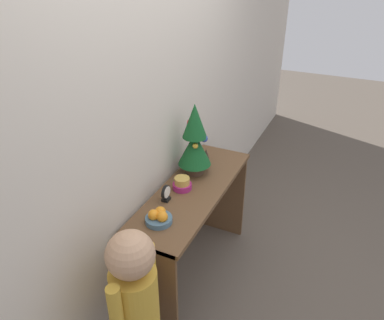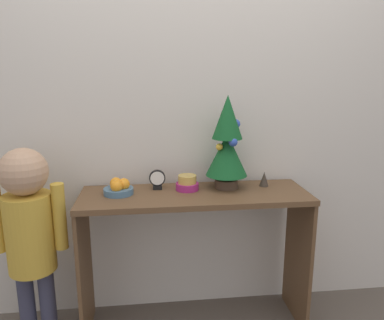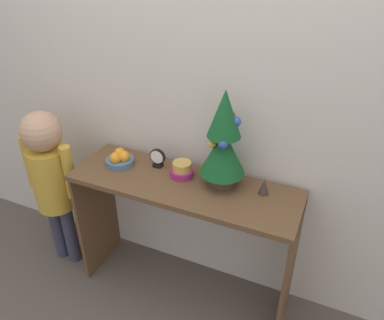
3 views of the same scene
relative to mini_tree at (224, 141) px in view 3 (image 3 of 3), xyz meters
The scene contains 9 objects.
ground_plane 1.11m from the mini_tree, 124.17° to the right, with size 12.00×12.00×0.00m, color brown.
back_wall 0.32m from the mini_tree, 137.68° to the left, with size 7.00×0.05×2.50m, color beige.
console_table 0.49m from the mini_tree, 158.13° to the right, with size 1.24×0.40×0.80m.
mini_tree is the anchor object (origin of this frame).
fruit_bowl 0.64m from the mini_tree, behind, with size 0.16×0.16×0.09m.
singing_bowl 0.31m from the mini_tree, behind, with size 0.13×0.13×0.08m.
desk_clock 0.44m from the mini_tree, behind, with size 0.09×0.04×0.11m.
figurine 0.31m from the mini_tree, ahead, with size 0.05×0.05×0.08m.
child_figure 1.11m from the mini_tree, behind, with size 0.37×0.24×1.09m.
Camera 3 is at (0.70, -1.26, 1.92)m, focal length 35.00 mm.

